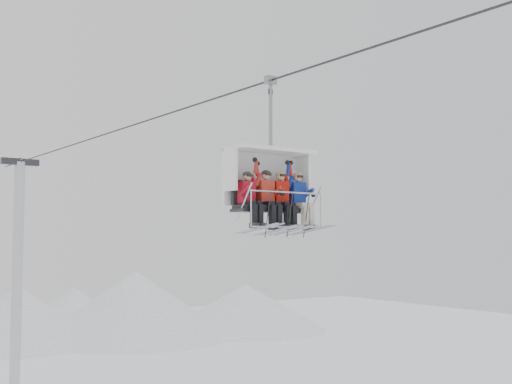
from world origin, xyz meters
TOP-DOWN VIEW (x-y plane):
  - lift_tower_right at (0.00, 22.00)m, footprint 2.00×1.80m
  - haul_cable at (0.00, 0.00)m, footprint 0.06×50.00m
  - chairlift_carrier at (0.00, -0.52)m, footprint 2.43×1.17m
  - skier_far_left at (-0.81, -0.84)m, footprint 0.39×1.69m
  - skier_center_left at (-0.23, -0.83)m, footprint 0.42×1.69m
  - skier_center_right at (0.25, -0.83)m, footprint 0.42×1.69m
  - skier_far_right at (0.82, -0.83)m, footprint 0.42×1.69m

SIDE VIEW (x-z plane):
  - lift_tower_right at x=0.00m, z-range -0.96..12.52m
  - skier_far_left at x=-0.81m, z-range 9.41..10.96m
  - skier_center_left at x=-0.23m, z-range 9.39..11.05m
  - skier_center_right at x=0.25m, z-range 9.39..11.05m
  - skier_far_right at x=0.82m, z-range 9.39..11.05m
  - chairlift_carrier at x=0.00m, z-range 8.70..12.68m
  - haul_cable at x=0.00m, z-range 13.27..13.33m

